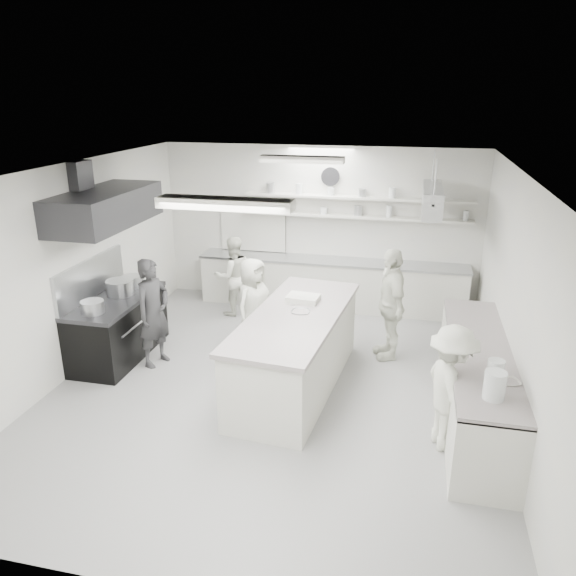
% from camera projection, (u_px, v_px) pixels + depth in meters
% --- Properties ---
extents(floor, '(6.00, 7.00, 0.02)m').
position_uv_depth(floor, '(275.00, 387.00, 7.78)').
color(floor, '#9D9D9D').
rests_on(floor, ground).
extents(ceiling, '(6.00, 7.00, 0.02)m').
position_uv_depth(ceiling, '(273.00, 170.00, 6.76)').
color(ceiling, white).
rests_on(ceiling, wall_back).
extents(wall_back, '(6.00, 0.04, 3.00)m').
position_uv_depth(wall_back, '(319.00, 226.00, 10.48)').
color(wall_back, silver).
rests_on(wall_back, floor).
extents(wall_front, '(6.00, 0.04, 3.00)m').
position_uv_depth(wall_front, '(157.00, 441.00, 4.06)').
color(wall_front, silver).
rests_on(wall_front, floor).
extents(wall_left, '(0.04, 7.00, 3.00)m').
position_uv_depth(wall_left, '(71.00, 271.00, 7.90)').
color(wall_left, silver).
rests_on(wall_left, floor).
extents(wall_right, '(0.04, 7.00, 3.00)m').
position_uv_depth(wall_right, '(515.00, 305.00, 6.64)').
color(wall_right, silver).
rests_on(wall_right, floor).
extents(stove, '(0.80, 1.80, 0.90)m').
position_uv_depth(stove, '(118.00, 329.00, 8.54)').
color(stove, black).
rests_on(stove, floor).
extents(exhaust_hood, '(0.85, 2.00, 0.50)m').
position_uv_depth(exhaust_hood, '(105.00, 208.00, 7.89)').
color(exhaust_hood, '#2A2A2E').
rests_on(exhaust_hood, wall_left).
extents(back_counter, '(5.00, 0.60, 0.92)m').
position_uv_depth(back_counter, '(331.00, 284.00, 10.49)').
color(back_counter, beige).
rests_on(back_counter, floor).
extents(shelf_lower, '(4.20, 0.26, 0.04)m').
position_uv_depth(shelf_lower, '(356.00, 217.00, 10.13)').
color(shelf_lower, beige).
rests_on(shelf_lower, wall_back).
extents(shelf_upper, '(4.20, 0.26, 0.04)m').
position_uv_depth(shelf_upper, '(357.00, 198.00, 10.01)').
color(shelf_upper, beige).
rests_on(shelf_upper, wall_back).
extents(pass_through_window, '(1.30, 0.04, 1.00)m').
position_uv_depth(pass_through_window, '(253.00, 226.00, 10.75)').
color(pass_through_window, black).
rests_on(pass_through_window, wall_back).
extents(wall_clock, '(0.32, 0.05, 0.32)m').
position_uv_depth(wall_clock, '(331.00, 177.00, 10.08)').
color(wall_clock, white).
rests_on(wall_clock, wall_back).
extents(right_counter, '(0.74, 3.30, 0.94)m').
position_uv_depth(right_counter, '(476.00, 385.00, 6.88)').
color(right_counter, beige).
rests_on(right_counter, floor).
extents(pot_rack, '(0.30, 1.60, 0.40)m').
position_uv_depth(pot_rack, '(432.00, 199.00, 8.78)').
color(pot_rack, '#ABAEB2').
rests_on(pot_rack, ceiling).
extents(light_fixture_front, '(1.30, 0.25, 0.10)m').
position_uv_depth(light_fixture_front, '(225.00, 203.00, 5.13)').
color(light_fixture_front, beige).
rests_on(light_fixture_front, ceiling).
extents(light_fixture_rear, '(1.30, 0.25, 0.10)m').
position_uv_depth(light_fixture_rear, '(302.00, 159.00, 8.44)').
color(light_fixture_rear, beige).
rests_on(light_fixture_rear, ceiling).
extents(prep_island, '(1.33, 2.93, 1.05)m').
position_uv_depth(prep_island, '(296.00, 352.00, 7.62)').
color(prep_island, beige).
rests_on(prep_island, floor).
extents(stove_pot, '(0.42, 0.42, 0.28)m').
position_uv_depth(stove_pot, '(120.00, 289.00, 8.50)').
color(stove_pot, '#ABAEB2').
rests_on(stove_pot, stove).
extents(cook_stove, '(0.57, 0.70, 1.65)m').
position_uv_depth(cook_stove, '(153.00, 313.00, 8.17)').
color(cook_stove, '#2B2B2D').
rests_on(cook_stove, floor).
extents(cook_back, '(0.91, 0.87, 1.48)m').
position_uv_depth(cook_back, '(233.00, 276.00, 10.07)').
color(cook_back, silver).
rests_on(cook_back, floor).
extents(cook_island_left, '(0.70, 0.85, 1.50)m').
position_uv_depth(cook_island_left, '(253.00, 304.00, 8.72)').
color(cook_island_left, silver).
rests_on(cook_island_left, floor).
extents(cook_island_right, '(0.71, 1.11, 1.75)m').
position_uv_depth(cook_island_right, '(390.00, 304.00, 8.38)').
color(cook_island_right, silver).
rests_on(cook_island_right, floor).
extents(cook_right, '(0.84, 1.11, 1.52)m').
position_uv_depth(cook_right, '(450.00, 389.00, 6.22)').
color(cook_right, silver).
rests_on(cook_right, floor).
extents(bowl_island_a, '(0.26, 0.26, 0.06)m').
position_uv_depth(bowl_island_a, '(301.00, 313.00, 7.51)').
color(bowl_island_a, '#ABAEB2').
rests_on(bowl_island_a, prep_island).
extents(bowl_island_b, '(0.26, 0.26, 0.06)m').
position_uv_depth(bowl_island_b, '(292.00, 304.00, 7.80)').
color(bowl_island_b, beige).
rests_on(bowl_island_b, prep_island).
extents(bowl_right, '(0.28, 0.28, 0.05)m').
position_uv_depth(bowl_right, '(509.00, 383.00, 5.93)').
color(bowl_right, beige).
rests_on(bowl_right, right_counter).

